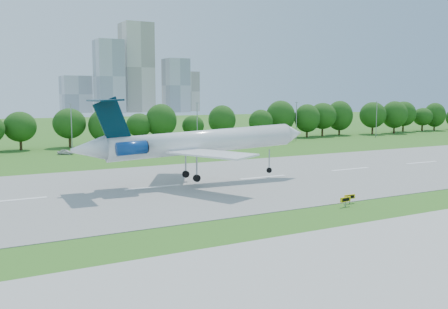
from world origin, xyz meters
TOP-DOWN VIEW (x-y plane):
  - ground at (0.00, 0.00)m, footprint 600.00×600.00m
  - runway at (0.00, 25.00)m, footprint 400.00×45.00m
  - tree_line at (0.00, 92.00)m, footprint 288.40×8.40m
  - light_poles at (-2.50, 82.00)m, footprint 175.90×0.25m
  - skyline at (100.16, 390.61)m, footprint 127.00×52.00m
  - airliner at (-13.43, 25.09)m, footprint 39.58×28.83m
  - taxi_sign_left at (-3.39, 0.82)m, footprint 1.76×0.42m
  - taxi_sign_centre at (-1.56, 2.02)m, footprint 1.68×0.23m
  - service_vehicle_b at (-22.71, 76.80)m, footprint 3.95×3.09m

SIDE VIEW (x-z plane):
  - ground at x=0.00m, z-range 0.00..0.00m
  - runway at x=0.00m, z-range 0.00..0.08m
  - service_vehicle_b at x=-22.71m, z-range 0.00..1.26m
  - taxi_sign_centre at x=-1.56m, z-range 0.28..1.46m
  - taxi_sign_left at x=-3.39m, z-range 0.29..1.53m
  - tree_line at x=0.00m, z-range 0.99..11.39m
  - light_poles at x=-2.50m, z-range 0.24..12.43m
  - airliner at x=-13.43m, z-range 0.20..13.39m
  - skyline at x=100.16m, z-range -9.54..70.46m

